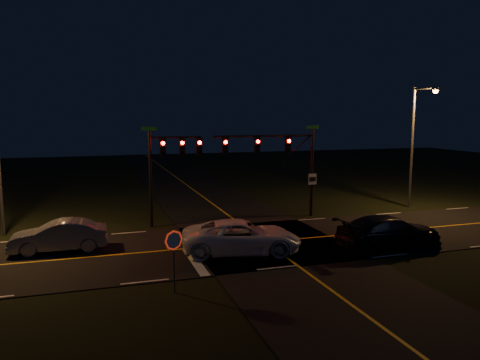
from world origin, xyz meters
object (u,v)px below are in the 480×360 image
object	(u,v)px
pickup_white	(242,238)
sedan_silver	(59,237)
suv_dark	(389,232)
streetlight_ne	(416,137)
stop_sign	(174,248)
signal_mast_nw	(168,159)
signal_mast_ne	(280,154)

from	to	relation	value
pickup_white	sedan_silver	size ratio (longest dim) A/B	1.34
suv_dark	streetlight_ne	bearing A→B (deg)	-46.40
pickup_white	suv_dark	size ratio (longest dim) A/B	1.09
streetlight_ne	suv_dark	size ratio (longest dim) A/B	1.52
stop_sign	sedan_silver	size ratio (longest dim) A/B	0.53
signal_mast_nw	stop_sign	xyz separation A→B (m)	(-1.61, -11.33, -2.42)
streetlight_ne	suv_dark	world-z (taller)	streetlight_ne
signal_mast_ne	signal_mast_nw	bearing A→B (deg)	179.99
signal_mast_ne	suv_dark	size ratio (longest dim) A/B	1.26
suv_dark	pickup_white	bearing A→B (deg)	76.76
suv_dark	sedan_silver	bearing A→B (deg)	71.61
streetlight_ne	suv_dark	bearing A→B (deg)	-133.36
streetlight_ne	stop_sign	world-z (taller)	streetlight_ne
signal_mast_nw	pickup_white	world-z (taller)	signal_mast_nw
stop_sign	suv_dark	bearing A→B (deg)	13.55
suv_dark	sedan_silver	size ratio (longest dim) A/B	1.23
suv_dark	sedan_silver	distance (m)	17.17
stop_sign	pickup_white	distance (m)	6.02
stop_sign	pickup_white	xyz separation A→B (m)	(4.15, 4.25, -1.00)
signal_mast_ne	signal_mast_nw	distance (m)	7.52
pickup_white	suv_dark	distance (m)	7.85
stop_sign	pickup_white	size ratio (longest dim) A/B	0.40
signal_mast_ne	signal_mast_nw	world-z (taller)	same
signal_mast_nw	suv_dark	xyz separation A→B (m)	(10.26, -8.47, -3.41)
streetlight_ne	sedan_silver	bearing A→B (deg)	-170.64
pickup_white	sedan_silver	bearing A→B (deg)	82.14
signal_mast_nw	suv_dark	distance (m)	13.73
sedan_silver	suv_dark	bearing A→B (deg)	75.68
pickup_white	suv_dark	world-z (taller)	suv_dark
streetlight_ne	suv_dark	distance (m)	12.67
sedan_silver	signal_mast_nw	bearing A→B (deg)	122.94
signal_mast_ne	sedan_silver	world-z (taller)	signal_mast_ne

